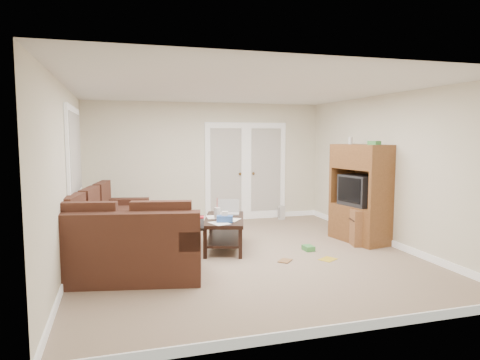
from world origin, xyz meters
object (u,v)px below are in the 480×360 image
object	(u,v)px
coffee_table	(225,232)
side_cabinet	(364,224)
tv_armoire	(361,193)
sectional_sofa	(114,238)

from	to	relation	value
coffee_table	side_cabinet	size ratio (longest dim) A/B	1.38
coffee_table	side_cabinet	xyz separation A→B (m)	(2.31, -0.40, 0.08)
coffee_table	side_cabinet	bearing A→B (deg)	6.75
coffee_table	tv_armoire	size ratio (longest dim) A/B	0.75
sectional_sofa	side_cabinet	bearing A→B (deg)	9.96
tv_armoire	side_cabinet	world-z (taller)	tv_armoire
side_cabinet	coffee_table	bearing A→B (deg)	-176.55
sectional_sofa	tv_armoire	world-z (taller)	tv_armoire
tv_armoire	side_cabinet	size ratio (longest dim) A/B	1.84
sectional_sofa	tv_armoire	size ratio (longest dim) A/B	1.82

